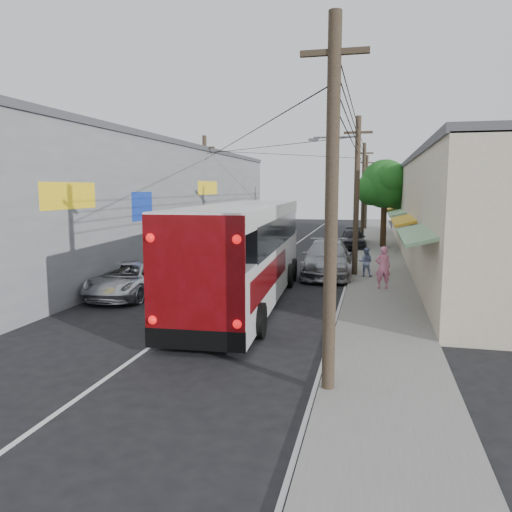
{
  "coord_description": "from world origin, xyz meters",
  "views": [
    {
      "loc": [
        6.07,
        -12.59,
        4.48
      ],
      "look_at": [
        1.1,
        8.46,
        1.53
      ],
      "focal_mm": 35.0,
      "sensor_mm": 36.0,
      "label": 1
    }
  ],
  "objects_px": {
    "coach_bus": "(245,252)",
    "parked_car_far": "(355,235)",
    "parked_car_mid": "(353,238)",
    "pedestrian_near": "(383,267)",
    "pedestrian_far": "(366,262)",
    "parked_suv": "(327,259)",
    "jeepney": "(130,279)"
  },
  "relations": [
    {
      "from": "coach_bus",
      "to": "parked_car_mid",
      "type": "relative_size",
      "value": 3.1
    },
    {
      "from": "parked_car_mid",
      "to": "coach_bus",
      "type": "bearing_deg",
      "value": -106.21
    },
    {
      "from": "coach_bus",
      "to": "jeepney",
      "type": "xyz_separation_m",
      "value": [
        -4.99,
        -0.03,
        -1.29
      ]
    },
    {
      "from": "pedestrian_far",
      "to": "jeepney",
      "type": "bearing_deg",
      "value": 40.7
    },
    {
      "from": "parked_suv",
      "to": "pedestrian_near",
      "type": "xyz_separation_m",
      "value": [
        2.73,
        -3.4,
        0.16
      ]
    },
    {
      "from": "pedestrian_near",
      "to": "parked_car_mid",
      "type": "bearing_deg",
      "value": -94.99
    },
    {
      "from": "coach_bus",
      "to": "parked_car_mid",
      "type": "distance_m",
      "value": 19.4
    },
    {
      "from": "parked_car_mid",
      "to": "pedestrian_near",
      "type": "distance_m",
      "value": 15.78
    },
    {
      "from": "parked_suv",
      "to": "parked_car_far",
      "type": "bearing_deg",
      "value": 83.89
    },
    {
      "from": "jeepney",
      "to": "parked_suv",
      "type": "distance_m",
      "value": 10.22
    },
    {
      "from": "parked_suv",
      "to": "pedestrian_far",
      "type": "bearing_deg",
      "value": -17.45
    },
    {
      "from": "jeepney",
      "to": "parked_suv",
      "type": "relative_size",
      "value": 0.83
    },
    {
      "from": "parked_car_mid",
      "to": "pedestrian_near",
      "type": "height_order",
      "value": "pedestrian_near"
    },
    {
      "from": "coach_bus",
      "to": "parked_suv",
      "type": "bearing_deg",
      "value": 65.91
    },
    {
      "from": "coach_bus",
      "to": "parked_car_far",
      "type": "relative_size",
      "value": 3.34
    },
    {
      "from": "parked_car_far",
      "to": "parked_suv",
      "type": "bearing_deg",
      "value": -95.13
    },
    {
      "from": "jeepney",
      "to": "parked_car_far",
      "type": "distance_m",
      "value": 24.2
    },
    {
      "from": "coach_bus",
      "to": "parked_car_mid",
      "type": "bearing_deg",
      "value": 76.76
    },
    {
      "from": "parked_car_mid",
      "to": "parked_car_far",
      "type": "distance_m",
      "value": 3.61
    },
    {
      "from": "pedestrian_near",
      "to": "pedestrian_far",
      "type": "height_order",
      "value": "pedestrian_near"
    },
    {
      "from": "coach_bus",
      "to": "pedestrian_near",
      "type": "distance_m",
      "value": 6.4
    },
    {
      "from": "coach_bus",
      "to": "pedestrian_near",
      "type": "bearing_deg",
      "value": 29.39
    },
    {
      "from": "jeepney",
      "to": "pedestrian_far",
      "type": "height_order",
      "value": "pedestrian_far"
    },
    {
      "from": "coach_bus",
      "to": "parked_suv",
      "type": "xyz_separation_m",
      "value": [
        2.61,
        6.79,
        -1.11
      ]
    },
    {
      "from": "coach_bus",
      "to": "jeepney",
      "type": "height_order",
      "value": "coach_bus"
    },
    {
      "from": "parked_car_mid",
      "to": "pedestrian_near",
      "type": "xyz_separation_m",
      "value": [
        1.93,
        -15.66,
        0.31
      ]
    },
    {
      "from": "parked_suv",
      "to": "parked_car_mid",
      "type": "bearing_deg",
      "value": 83.04
    },
    {
      "from": "parked_suv",
      "to": "pedestrian_near",
      "type": "bearing_deg",
      "value": -54.44
    },
    {
      "from": "parked_car_far",
      "to": "pedestrian_far",
      "type": "height_order",
      "value": "pedestrian_far"
    },
    {
      "from": "parked_suv",
      "to": "pedestrian_far",
      "type": "relative_size",
      "value": 4.22
    },
    {
      "from": "pedestrian_near",
      "to": "parked_car_far",
      "type": "bearing_deg",
      "value": -96.3
    },
    {
      "from": "jeepney",
      "to": "coach_bus",
      "type": "bearing_deg",
      "value": -1.04
    }
  ]
}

